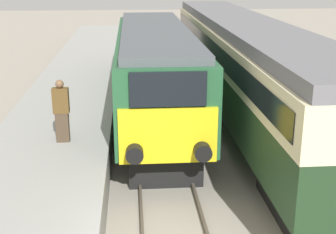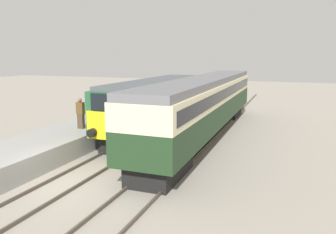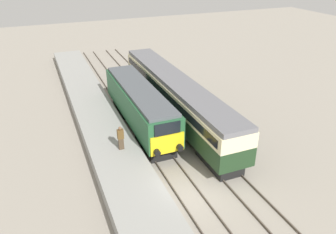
% 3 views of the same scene
% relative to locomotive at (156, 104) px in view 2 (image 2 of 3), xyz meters
% --- Properties ---
extents(ground_plane, '(120.00, 120.00, 0.00)m').
position_rel_locomotive_xyz_m(ground_plane, '(0.00, -9.72, -2.02)').
color(ground_plane, gray).
extents(platform_left, '(3.50, 50.00, 1.03)m').
position_rel_locomotive_xyz_m(platform_left, '(-3.30, -1.72, -1.51)').
color(platform_left, gray).
rests_on(platform_left, ground_plane).
extents(rails_near_track, '(1.51, 60.00, 0.14)m').
position_rel_locomotive_xyz_m(rails_near_track, '(0.00, -4.72, -1.95)').
color(rails_near_track, '#4C4238').
rests_on(rails_near_track, ground_plane).
extents(rails_far_track, '(1.50, 60.00, 0.14)m').
position_rel_locomotive_xyz_m(rails_far_track, '(3.40, -4.72, -1.95)').
color(rails_far_track, '#4C4238').
rests_on(rails_far_track, ground_plane).
extents(locomotive, '(2.70, 12.79, 3.65)m').
position_rel_locomotive_xyz_m(locomotive, '(0.00, 0.00, 0.00)').
color(locomotive, black).
rests_on(locomotive, ground_plane).
extents(passenger_carriage, '(2.75, 20.12, 3.86)m').
position_rel_locomotive_xyz_m(passenger_carriage, '(3.40, 0.31, 0.34)').
color(passenger_carriage, black).
rests_on(passenger_carriage, ground_plane).
extents(person_on_platform, '(0.44, 0.26, 1.79)m').
position_rel_locomotive_xyz_m(person_on_platform, '(-2.85, -4.48, -0.10)').
color(person_on_platform, '#473828').
rests_on(person_on_platform, platform_left).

